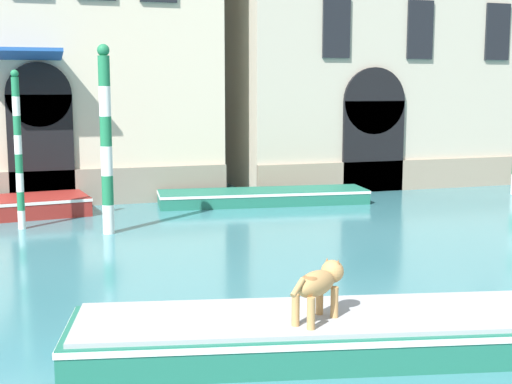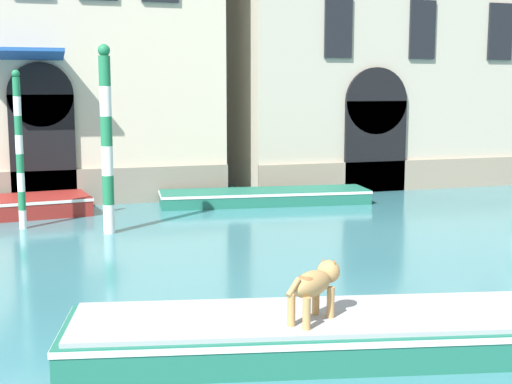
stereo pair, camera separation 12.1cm
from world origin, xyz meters
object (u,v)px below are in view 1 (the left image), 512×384
(dog_on_deck, at_px, (319,283))
(boat_moored_far, at_px, (263,196))
(mooring_pole_1, at_px, (18,150))
(mooring_pole_0, at_px, (106,140))
(boat_foreground, at_px, (325,332))
(boat_moored_near_palazzo, at_px, (0,207))

(dog_on_deck, bearing_deg, boat_moored_far, 38.95)
(boat_moored_far, bearing_deg, mooring_pole_1, -158.73)
(mooring_pole_0, xyz_separation_m, mooring_pole_1, (-2.02, 1.25, -0.30))
(mooring_pole_1, bearing_deg, mooring_pole_0, -31.69)
(dog_on_deck, distance_m, mooring_pole_1, 11.01)
(boat_foreground, distance_m, mooring_pole_0, 9.29)
(boat_foreground, distance_m, boat_moored_far, 12.32)
(boat_foreground, xyz_separation_m, boat_moored_far, (3.10, 11.93, -0.06))
(dog_on_deck, bearing_deg, boat_moored_near_palazzo, 73.60)
(boat_moored_far, height_order, mooring_pole_0, mooring_pole_0)
(boat_moored_near_palazzo, bearing_deg, mooring_pole_0, -57.03)
(boat_foreground, xyz_separation_m, mooring_pole_1, (-3.92, 10.12, 1.71))
(boat_moored_far, distance_m, mooring_pole_1, 7.47)
(dog_on_deck, height_order, boat_moored_near_palazzo, dog_on_deck)
(boat_moored_far, distance_m, mooring_pole_0, 6.22)
(boat_moored_near_palazzo, bearing_deg, mooring_pole_1, -79.78)
(mooring_pole_0, distance_m, mooring_pole_1, 2.40)
(boat_foreground, height_order, boat_moored_far, boat_foreground)
(dog_on_deck, bearing_deg, mooring_pole_0, 64.84)
(boat_foreground, bearing_deg, boat_moored_far, 87.63)
(boat_foreground, relative_size, mooring_pole_0, 1.56)
(boat_moored_near_palazzo, distance_m, mooring_pole_0, 4.54)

